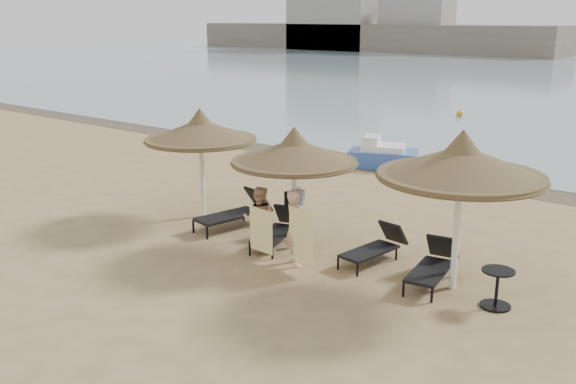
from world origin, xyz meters
name	(u,v)px	position (x,y,z in m)	size (l,w,h in m)	color
ground	(252,256)	(0.00, 0.00, 0.00)	(160.00, 160.00, 0.00)	#9E8254
wet_sand_strip	(437,177)	(0.00, 9.40, 0.00)	(200.00, 1.60, 0.01)	brown
far_shore	(491,33)	(-25.10, 77.82, 2.91)	(150.00, 54.80, 12.00)	#766959
palapa_left	(200,131)	(-3.01, 1.42, 2.33)	(2.95, 2.95, 2.92)	white
palapa_center	(294,152)	(0.40, 1.02, 2.27)	(2.88, 2.88, 2.86)	white
palapa_right	(461,163)	(4.27, 1.16, 2.54)	(3.22, 3.22, 3.19)	white
lounger_far_left	(237,211)	(-1.69, 1.33, 0.42)	(1.08, 2.16, 0.92)	black
lounger_near_left	(278,229)	(-0.07, 1.02, 0.37)	(1.09, 1.93, 0.82)	black
lounger_near_right	(376,246)	(2.34, 1.46, 0.36)	(0.82, 1.83, 0.79)	black
lounger_far_right	(434,264)	(3.81, 1.22, 0.37)	(0.91, 1.93, 0.83)	black
side_table	(497,290)	(5.26, 0.84, 0.34)	(0.61, 0.61, 0.73)	black
person_left	(259,214)	(-0.05, 0.31, 0.90)	(0.83, 0.54, 1.80)	tan
person_right	(295,221)	(1.05, 0.20, 0.98)	(0.90, 0.59, 1.96)	tan
towel_left	(261,230)	(0.30, -0.04, 0.68)	(0.71, 0.08, 0.99)	yellow
towel_right	(301,236)	(1.40, -0.05, 0.79)	(0.79, 0.24, 1.15)	yellow
bag_patterned	(299,197)	(0.40, 1.20, 1.19)	(0.29, 0.12, 0.36)	white
bag_dark	(290,200)	(0.40, 0.86, 1.20)	(0.26, 0.12, 0.35)	black
pedal_boat	(382,155)	(-2.25, 9.59, 0.41)	(2.70, 2.17, 1.10)	#3558AB
buoy_left	(460,114)	(-4.94, 22.38, 0.18)	(0.35, 0.35, 0.35)	orange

